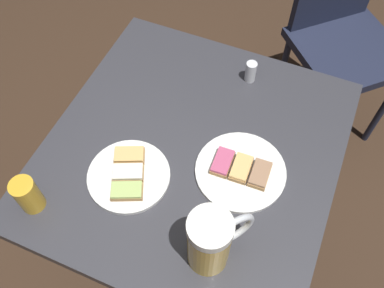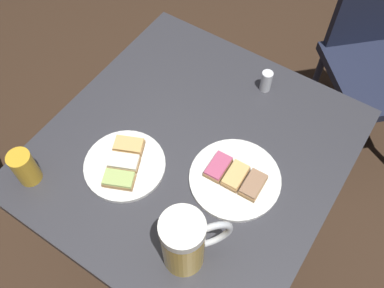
{
  "view_description": "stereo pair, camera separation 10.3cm",
  "coord_description": "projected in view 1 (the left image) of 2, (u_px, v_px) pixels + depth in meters",
  "views": [
    {
      "loc": [
        -0.22,
        0.51,
        1.64
      ],
      "look_at": [
        0.0,
        0.0,
        0.78
      ],
      "focal_mm": 39.2,
      "sensor_mm": 36.0,
      "label": 1
    },
    {
      "loc": [
        -0.31,
        0.46,
        1.64
      ],
      "look_at": [
        0.0,
        0.0,
        0.78
      ],
      "focal_mm": 39.2,
      "sensor_mm": 36.0,
      "label": 2
    }
  ],
  "objects": [
    {
      "name": "cafe_chair",
      "position": [
        343.0,
        31.0,
        1.61
      ],
      "size": [
        0.54,
        0.54,
        0.88
      ],
      "rotation": [
        0.0,
        0.0,
        0.76
      ],
      "color": "#1E2338",
      "rests_on": "ground_plane"
    },
    {
      "name": "beer_glass_small",
      "position": [
        28.0,
        195.0,
        0.92
      ],
      "size": [
        0.05,
        0.05,
        0.09
      ],
      "primitive_type": "cylinder",
      "color": "gold",
      "rests_on": "cafe_table"
    },
    {
      "name": "plate_far",
      "position": [
        129.0,
        175.0,
        0.99
      ],
      "size": [
        0.2,
        0.2,
        0.03
      ],
      "color": "white",
      "rests_on": "cafe_table"
    },
    {
      "name": "salt_shaker",
      "position": [
        251.0,
        72.0,
        1.14
      ],
      "size": [
        0.03,
        0.03,
        0.06
      ],
      "primitive_type": "cylinder",
      "color": "silver",
      "rests_on": "cafe_table"
    },
    {
      "name": "cafe_table",
      "position": [
        192.0,
        180.0,
        1.19
      ],
      "size": [
        0.71,
        0.75,
        0.76
      ],
      "color": "black",
      "rests_on": "ground_plane"
    },
    {
      "name": "ground_plane",
      "position": [
        192.0,
        248.0,
        1.68
      ],
      "size": [
        6.0,
        6.0,
        0.0
      ],
      "primitive_type": "plane",
      "color": "#382619"
    },
    {
      "name": "beer_mug",
      "position": [
        211.0,
        241.0,
        0.82
      ],
      "size": [
        0.12,
        0.13,
        0.18
      ],
      "color": "gold",
      "rests_on": "cafe_table"
    },
    {
      "name": "plate_near",
      "position": [
        241.0,
        170.0,
        1.0
      ],
      "size": [
        0.22,
        0.22,
        0.03
      ],
      "color": "white",
      "rests_on": "cafe_table"
    }
  ]
}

